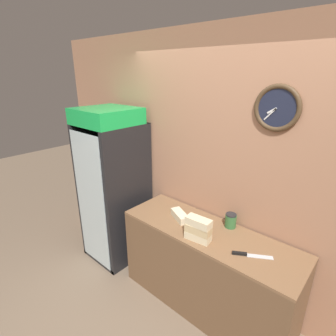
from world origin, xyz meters
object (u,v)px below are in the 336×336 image
at_px(chefs_knife, 246,254).
at_px(sandwich_stack_top, 198,222).
at_px(condiment_jar, 231,220).
at_px(sandwich_flat_left, 180,216).
at_px(sandwich_stack_middle, 198,229).
at_px(beverage_cooler, 117,179).
at_px(sandwich_stack_bottom, 198,236).

bearing_deg(chefs_knife, sandwich_stack_top, -168.27).
bearing_deg(condiment_jar, sandwich_flat_left, -155.27).
relative_size(sandwich_stack_middle, condiment_jar, 1.72).
bearing_deg(sandwich_stack_top, sandwich_stack_middle, 0.00).
distance_m(sandwich_stack_top, sandwich_flat_left, 0.41).
bearing_deg(sandwich_flat_left, beverage_cooler, -179.47).
height_order(beverage_cooler, sandwich_stack_bottom, beverage_cooler).
bearing_deg(sandwich_stack_bottom, sandwich_stack_top, 0.00).
xyz_separation_m(beverage_cooler, sandwich_flat_left, (1.00, 0.01, -0.12)).
bearing_deg(beverage_cooler, sandwich_stack_bottom, -6.66).
relative_size(sandwich_stack_bottom, sandwich_flat_left, 0.90).
height_order(beverage_cooler, condiment_jar, beverage_cooler).
bearing_deg(sandwich_flat_left, chefs_knife, -5.82).
distance_m(sandwich_stack_bottom, condiment_jar, 0.40).
distance_m(beverage_cooler, sandwich_stack_bottom, 1.36).
xyz_separation_m(sandwich_flat_left, chefs_knife, (0.77, -0.08, -0.03)).
bearing_deg(chefs_knife, beverage_cooler, 177.77).
xyz_separation_m(beverage_cooler, sandwich_stack_top, (1.35, -0.16, 0.02)).
bearing_deg(beverage_cooler, sandwich_stack_middle, -6.66).
bearing_deg(condiment_jar, sandwich_stack_middle, -107.02).
xyz_separation_m(sandwich_stack_middle, sandwich_flat_left, (-0.34, 0.17, -0.07)).
distance_m(sandwich_stack_bottom, chefs_knife, 0.44).
distance_m(sandwich_stack_middle, chefs_knife, 0.45).
bearing_deg(condiment_jar, chefs_knife, -42.96).
height_order(sandwich_flat_left, condiment_jar, condiment_jar).
relative_size(sandwich_stack_middle, chefs_knife, 0.81).
distance_m(chefs_knife, condiment_jar, 0.43).
relative_size(sandwich_stack_bottom, sandwich_stack_middle, 1.01).
relative_size(sandwich_flat_left, chefs_knife, 0.90).
bearing_deg(sandwich_stack_bottom, sandwich_flat_left, 154.02).
xyz_separation_m(sandwich_stack_middle, sandwich_stack_top, (0.00, 0.00, 0.07)).
bearing_deg(sandwich_stack_top, sandwich_stack_bottom, 0.00).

